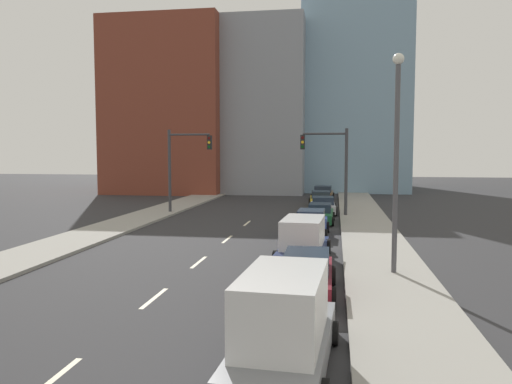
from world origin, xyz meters
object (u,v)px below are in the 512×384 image
traffic_signal_left (181,160)px  street_lamp (396,149)px  sedan_maroon (307,275)px  sedan_brown (323,194)px  sedan_blue (311,224)px  traffic_signal_right (334,161)px  sedan_green (320,214)px  sedan_yellow (321,200)px  box_truck_navy (303,240)px  box_truck_gray (284,325)px  sedan_silver (323,206)px

traffic_signal_left → street_lamp: street_lamp is taller
sedan_maroon → sedan_brown: sedan_maroon is taller
traffic_signal_left → sedan_blue: bearing=-40.0°
traffic_signal_right → sedan_green: size_ratio=1.50×
street_lamp → sedan_blue: size_ratio=1.87×
sedan_yellow → sedan_brown: sedan_brown is taller
sedan_maroon → sedan_yellow: sedan_maroon is taller
sedan_yellow → sedan_brown: bearing=86.5°
sedan_green → box_truck_navy: bearing=-90.9°
traffic_signal_left → street_lamp: 23.19m
sedan_blue → street_lamp: bearing=-66.4°
street_lamp → sedan_maroon: bearing=-135.8°
sedan_blue → sedan_brown: size_ratio=0.97×
box_truck_navy → sedan_blue: box_truck_navy is taller
sedan_maroon → sedan_green: (-0.08, 17.80, -0.08)m
traffic_signal_right → sedan_maroon: size_ratio=1.41×
traffic_signal_left → traffic_signal_right: size_ratio=1.00×
sedan_yellow → box_truck_gray: bearing=-92.4°
sedan_green → sedan_yellow: bearing=92.4°
street_lamp → sedan_brown: bearing=96.5°
box_truck_gray → sedan_silver: (0.16, 29.18, -0.43)m
traffic_signal_right → sedan_blue: traffic_signal_right is taller
street_lamp → box_truck_gray: bearing=-110.4°
sedan_maroon → sedan_brown: bearing=90.1°
sedan_blue → sedan_yellow: (0.09, 15.91, -0.05)m
sedan_blue → box_truck_gray: bearing=-87.9°
sedan_green → sedan_silver: (0.07, 5.29, 0.02)m
traffic_signal_left → sedan_blue: (10.78, -9.04, -3.56)m
traffic_signal_right → box_truck_navy: size_ratio=1.26×
sedan_maroon → box_truck_navy: (-0.47, 5.50, 0.24)m
box_truck_gray → sedan_brown: (-0.09, 40.34, -0.38)m
sedan_yellow → sedan_brown: size_ratio=0.93×
street_lamp → sedan_brown: size_ratio=1.82×
street_lamp → sedan_maroon: size_ratio=1.84×
sedan_maroon → box_truck_navy: box_truck_navy is taller
traffic_signal_right → sedan_yellow: bearing=99.6°
box_truck_navy → sedan_green: (0.39, 12.30, -0.32)m
traffic_signal_right → street_lamp: size_ratio=0.77×
traffic_signal_left → street_lamp: size_ratio=0.77×
box_truck_navy → sedan_blue: 6.74m
traffic_signal_left → sedan_yellow: 13.35m
sedan_silver → sedan_yellow: bearing=91.5°
traffic_signal_left → sedan_yellow: bearing=32.3°
box_truck_navy → sedan_green: size_ratio=1.18×
box_truck_navy → sedan_yellow: size_ratio=1.19×
traffic_signal_left → box_truck_gray: bearing=-68.0°
sedan_blue → sedan_maroon: bearing=-86.7°
traffic_signal_left → sedan_green: (11.13, -3.47, -3.64)m
traffic_signal_left → sedan_blue: size_ratio=1.44×
traffic_signal_left → street_lamp: (14.49, -18.09, 0.77)m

